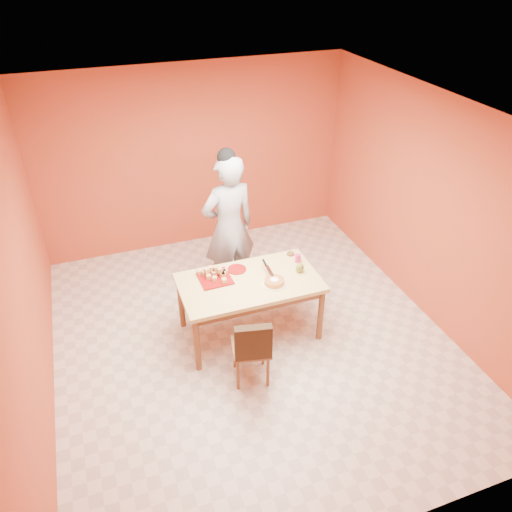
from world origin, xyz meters
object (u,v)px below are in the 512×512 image
object	(u,v)px
dining_table	(250,288)
dining_chair	(251,347)
sponge_cake	(274,282)
egg_ornament	(300,268)
person	(229,228)
pastry_platter	(215,278)
red_dinner_plate	(237,269)
checker_tin	(291,254)
magenta_glass	(298,258)

from	to	relation	value
dining_table	dining_chair	distance (m)	0.78
sponge_cake	dining_chair	bearing A→B (deg)	-130.31
egg_ornament	dining_chair	bearing A→B (deg)	-149.13
person	dining_chair	bearing A→B (deg)	71.83
person	sponge_cake	world-z (taller)	person
pastry_platter	red_dinner_plate	world-z (taller)	pastry_platter
dining_table	checker_tin	xyz separation A→B (m)	(0.66, 0.35, 0.11)
red_dinner_plate	checker_tin	bearing A→B (deg)	6.77
dining_chair	magenta_glass	world-z (taller)	dining_chair
dining_table	egg_ornament	bearing A→B (deg)	-3.01
red_dinner_plate	magenta_glass	bearing A→B (deg)	-6.82
dining_chair	sponge_cake	bearing A→B (deg)	61.45
pastry_platter	magenta_glass	size ratio (longest dim) A/B	3.57
dining_chair	red_dinner_plate	xyz separation A→B (m)	(0.16, 0.97, 0.32)
person	pastry_platter	xyz separation A→B (m)	(-0.39, -0.72, -0.20)
person	red_dinner_plate	xyz separation A→B (m)	(-0.10, -0.62, -0.21)
dining_chair	egg_ornament	xyz separation A→B (m)	(0.84, 0.68, 0.37)
red_dinner_plate	magenta_glass	xyz separation A→B (m)	(0.75, -0.09, 0.04)
red_dinner_plate	sponge_cake	xyz separation A→B (m)	(0.31, -0.42, 0.03)
pastry_platter	egg_ornament	size ratio (longest dim) A/B	2.84
dining_chair	person	bearing A→B (deg)	92.43
dining_chair	person	world-z (taller)	person
red_dinner_plate	pastry_platter	bearing A→B (deg)	-162.00
dining_table	pastry_platter	world-z (taller)	pastry_platter
pastry_platter	red_dinner_plate	xyz separation A→B (m)	(0.29, 0.10, -0.00)
pastry_platter	checker_tin	xyz separation A→B (m)	(1.02, 0.18, 0.00)
dining_chair	pastry_platter	distance (m)	0.94
dining_chair	magenta_glass	size ratio (longest dim) A/B	8.65
red_dinner_plate	magenta_glass	distance (m)	0.75
dining_table	egg_ornament	distance (m)	0.63
sponge_cake	egg_ornament	world-z (taller)	egg_ornament
pastry_platter	egg_ornament	bearing A→B (deg)	-11.69
person	sponge_cake	distance (m)	1.08
pastry_platter	dining_table	bearing A→B (deg)	-25.13
dining_table	pastry_platter	bearing A→B (deg)	154.87
dining_table	sponge_cake	bearing A→B (deg)	-32.43
pastry_platter	sponge_cake	distance (m)	0.68
magenta_glass	checker_tin	distance (m)	0.18
pastry_platter	egg_ornament	distance (m)	0.99
dining_table	sponge_cake	size ratio (longest dim) A/B	7.06
pastry_platter	checker_tin	world-z (taller)	checker_tin
pastry_platter	checker_tin	size ratio (longest dim) A/B	3.91
egg_ornament	magenta_glass	bearing A→B (deg)	63.44
dining_table	checker_tin	bearing A→B (deg)	27.94
magenta_glass	checker_tin	xyz separation A→B (m)	(-0.02, 0.18, -0.04)
sponge_cake	magenta_glass	size ratio (longest dim) A/B	2.26
sponge_cake	checker_tin	xyz separation A→B (m)	(0.42, 0.50, -0.02)
red_dinner_plate	dining_chair	bearing A→B (deg)	-99.43
dining_chair	magenta_glass	distance (m)	1.32
dining_chair	egg_ornament	world-z (taller)	egg_ornament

